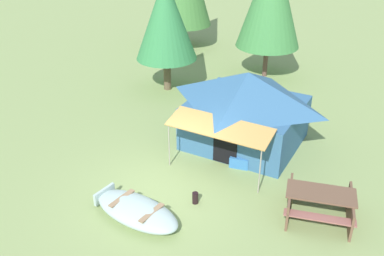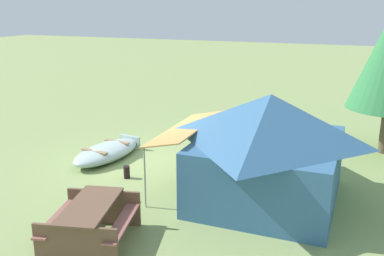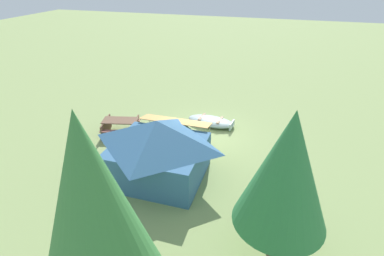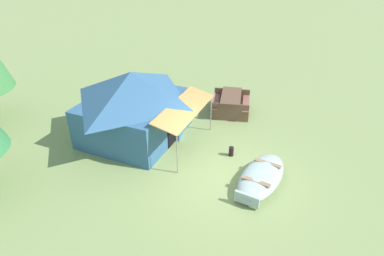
{
  "view_description": "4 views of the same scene",
  "coord_description": "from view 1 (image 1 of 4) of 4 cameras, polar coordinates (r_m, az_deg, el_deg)",
  "views": [
    {
      "loc": [
        5.35,
        -8.14,
        7.23
      ],
      "look_at": [
        -0.04,
        1.68,
        1.15
      ],
      "focal_mm": 40.82,
      "sensor_mm": 36.0,
      "label": 1
    },
    {
      "loc": [
        10.05,
        5.37,
        4.3
      ],
      "look_at": [
        0.1,
        1.38,
        1.24
      ],
      "focal_mm": 40.97,
      "sensor_mm": 36.0,
      "label": 2
    },
    {
      "loc": [
        -3.18,
        12.42,
        7.29
      ],
      "look_at": [
        0.23,
        1.31,
        1.11
      ],
      "focal_mm": 28.41,
      "sensor_mm": 36.0,
      "label": 3
    },
    {
      "loc": [
        -7.86,
        -2.48,
        6.35
      ],
      "look_at": [
        0.88,
        1.3,
        0.81
      ],
      "focal_mm": 31.15,
      "sensor_mm": 36.0,
      "label": 4
    }
  ],
  "objects": [
    {
      "name": "pine_tree_far_center",
      "position": [
        17.32,
        -3.46,
        14.11
      ],
      "size": [
        2.43,
        2.43,
        4.57
      ],
      "color": "brown",
      "rests_on": "ground_plane"
    },
    {
      "name": "fuel_can",
      "position": [
        11.59,
        0.43,
        -9.12
      ],
      "size": [
        0.22,
        0.22,
        0.32
      ],
      "primitive_type": "cylinder",
      "rotation": [
        0.0,
        0.0,
        2.6
      ],
      "color": "black",
      "rests_on": "ground_plane"
    },
    {
      "name": "picnic_table",
      "position": [
        11.38,
        16.35,
        -9.24
      ],
      "size": [
        1.98,
        1.84,
        0.77
      ],
      "color": "brown",
      "rests_on": "ground_plane"
    },
    {
      "name": "cooler_box",
      "position": [
        13.08,
        6.23,
        -4.39
      ],
      "size": [
        0.62,
        0.43,
        0.34
      ],
      "primitive_type": "cube",
      "rotation": [
        0.0,
        0.0,
        0.2
      ],
      "color": "#3571B7",
      "rests_on": "ground_plane"
    },
    {
      "name": "beached_rowboat",
      "position": [
        11.17,
        -7.28,
        -10.63
      ],
      "size": [
        2.58,
        1.37,
        0.44
      ],
      "color": "#A1B7B6",
      "rests_on": "ground_plane"
    },
    {
      "name": "ground_plane",
      "position": [
        12.13,
        -3.69,
        -8.17
      ],
      "size": [
        80.0,
        80.0,
        0.0
      ],
      "primitive_type": "plane",
      "color": "#859A5B"
    },
    {
      "name": "canvas_cabin_tent",
      "position": [
        13.83,
        7.07,
        2.69
      ],
      "size": [
        3.65,
        4.04,
        2.43
      ],
      "color": "#34618B",
      "rests_on": "ground_plane"
    }
  ]
}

